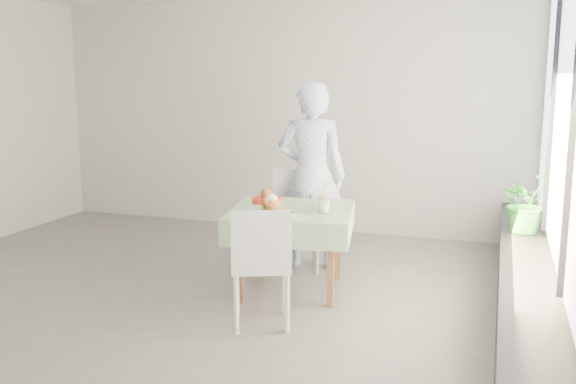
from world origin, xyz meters
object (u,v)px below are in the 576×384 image
(chair_near, at_px, (261,289))
(juice_cup_orange, at_px, (324,202))
(cafe_table, at_px, (292,240))
(chair_far, at_px, (296,238))
(potted_plant, at_px, (527,202))
(diner, at_px, (312,176))
(main_dish, at_px, (273,208))

(chair_near, height_order, juice_cup_orange, juice_cup_orange)
(cafe_table, height_order, chair_near, chair_near)
(chair_far, height_order, potted_plant, potted_plant)
(diner, bearing_deg, main_dish, 78.21)
(cafe_table, relative_size, potted_plant, 2.17)
(chair_far, distance_m, chair_near, 1.51)
(chair_near, bearing_deg, diner, 92.48)
(chair_far, distance_m, juice_cup_orange, 0.88)
(juice_cup_orange, bearing_deg, main_dish, -135.47)
(chair_far, relative_size, main_dish, 2.93)
(cafe_table, height_order, potted_plant, potted_plant)
(juice_cup_orange, bearing_deg, chair_near, -104.47)
(cafe_table, bearing_deg, potted_plant, 21.77)
(cafe_table, bearing_deg, chair_far, 104.54)
(potted_plant, bearing_deg, chair_far, -176.57)
(chair_far, height_order, chair_near, chair_far)
(main_dish, distance_m, potted_plant, 2.28)
(potted_plant, bearing_deg, juice_cup_orange, -157.49)
(cafe_table, xyz_separation_m, chair_near, (0.03, -0.85, -0.17))
(chair_far, xyz_separation_m, diner, (0.13, 0.09, 0.62))
(chair_near, height_order, main_dish, chair_near)
(cafe_table, relative_size, chair_far, 1.24)
(diner, bearing_deg, chair_far, 23.16)
(chair_far, bearing_deg, juice_cup_orange, -52.20)
(cafe_table, bearing_deg, diner, 92.77)
(main_dish, height_order, potted_plant, potted_plant)
(diner, relative_size, main_dish, 5.56)
(chair_near, bearing_deg, juice_cup_orange, 75.53)
(chair_near, relative_size, juice_cup_orange, 3.43)
(juice_cup_orange, bearing_deg, potted_plant, 22.51)
(chair_near, distance_m, main_dish, 0.78)
(chair_far, bearing_deg, diner, 32.55)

